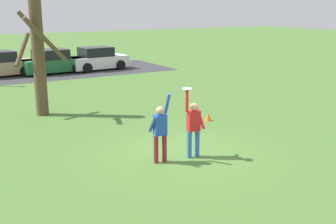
{
  "coord_description": "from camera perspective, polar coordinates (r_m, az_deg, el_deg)",
  "views": [
    {
      "loc": [
        -6.55,
        -10.21,
        4.39
      ],
      "look_at": [
        -0.37,
        0.14,
        1.33
      ],
      "focal_mm": 44.92,
      "sensor_mm": 36.0,
      "label": 1
    }
  ],
  "objects": [
    {
      "name": "parked_car_green",
      "position": [
        29.08,
        -15.37,
        6.52
      ],
      "size": [
        4.24,
        2.31,
        1.59
      ],
      "rotation": [
        0.0,
        0.0,
        0.09
      ],
      "color": "#1E6633",
      "rests_on": "ground_plane"
    },
    {
      "name": "parked_car_white",
      "position": [
        30.04,
        -9.53,
        7.07
      ],
      "size": [
        4.24,
        2.31,
        1.59
      ],
      "rotation": [
        0.0,
        0.0,
        0.09
      ],
      "color": "white",
      "rests_on": "ground_plane"
    },
    {
      "name": "field_cone_orange",
      "position": [
        16.51,
        5.48,
        -0.65
      ],
      "size": [
        0.26,
        0.26,
        0.32
      ],
      "primitive_type": "cone",
      "color": "orange",
      "rests_on": "ground_plane"
    },
    {
      "name": "bare_tree_tall",
      "position": [
        17.68,
        -17.2,
        7.21
      ],
      "size": [
        2.0,
        2.02,
        4.63
      ],
      "color": "brown",
      "rests_on": "ground_plane"
    },
    {
      "name": "person_defender",
      "position": [
        11.9,
        -1.08,
        -2.4
      ],
      "size": [
        0.58,
        0.49,
        2.04
      ],
      "rotation": [
        0.0,
        0.0,
        6.16
      ],
      "color": "maroon",
      "rests_on": "ground_plane"
    },
    {
      "name": "ground_plane",
      "position": [
        12.9,
        1.72,
        -5.65
      ],
      "size": [
        120.0,
        120.0,
        0.0
      ],
      "primitive_type": "plane",
      "color": "#4C7533"
    },
    {
      "name": "person_catcher",
      "position": [
        12.34,
        3.49,
        -1.81
      ],
      "size": [
        0.56,
        0.49,
        2.08
      ],
      "rotation": [
        0.0,
        0.0,
        3.02
      ],
      "color": "#3366B7",
      "rests_on": "ground_plane"
    },
    {
      "name": "parking_strip",
      "position": [
        29.44,
        -14.94,
        5.22
      ],
      "size": [
        15.52,
        6.4,
        0.01
      ],
      "primitive_type": "cube",
      "color": "#38383D",
      "rests_on": "ground_plane"
    },
    {
      "name": "frisbee_disc",
      "position": [
        11.98,
        2.61,
        3.17
      ],
      "size": [
        0.27,
        0.27,
        0.02
      ],
      "primitive_type": "cylinder",
      "color": "white",
      "rests_on": "person_catcher"
    }
  ]
}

